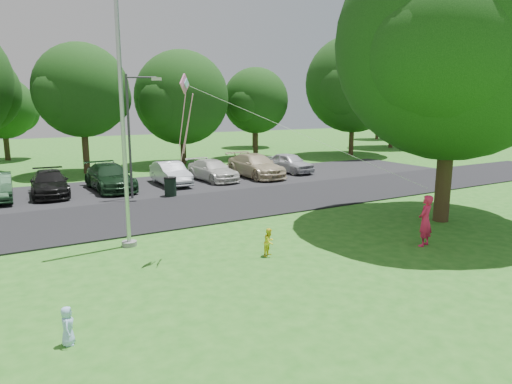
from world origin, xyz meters
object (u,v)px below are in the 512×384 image
street_lamp (134,125)px  woman (425,221)px  trash_can (170,187)px  child_yellow (269,242)px  child_blue (67,326)px  kite (193,102)px  flagpole (123,122)px  big_tree (454,48)px

street_lamp → woman: bearing=-39.8°
trash_can → woman: (4.56, -12.22, 0.36)m
child_yellow → child_blue: child_yellow is taller
street_lamp → kite: size_ratio=0.82×
woman → kite: kite is taller
flagpole → woman: flagpole is taller
big_tree → child_blue: (-14.70, -2.65, -6.44)m
woman → street_lamp: bearing=-80.9°
child_yellow → kite: 4.93m
street_lamp → child_yellow: street_lamp is taller
child_yellow → kite: kite is taller
street_lamp → woman: (6.20, -12.56, -2.82)m
child_blue → kite: kite is taller
trash_can → child_yellow: 10.44m
child_yellow → child_blue: (-6.36, -2.58, -0.05)m
flagpole → street_lamp: (2.43, 7.50, -0.47)m
child_blue → kite: size_ratio=0.11×
street_lamp → trash_can: (1.64, -0.34, -3.17)m
kite → flagpole: bearing=83.7°
big_tree → kite: bearing=173.9°
big_tree → trash_can: bearing=127.1°
trash_can → child_yellow: bearing=-92.8°
trash_can → woman: bearing=-69.5°
woman → child_blue: 11.47m
flagpole → street_lamp: bearing=72.1°
street_lamp → big_tree: size_ratio=0.53×
street_lamp → trash_can: bearing=12.2°
trash_can → kite: size_ratio=0.14×
child_blue → trash_can: bearing=-13.2°
street_lamp → child_blue: (-5.23, -13.35, -3.29)m
woman → kite: size_ratio=0.23×
flagpole → child_yellow: size_ratio=11.09×
flagpole → kite: (1.59, -2.10, 0.64)m
big_tree → flagpole: bearing=164.9°
big_tree → kite: size_ratio=1.55×
big_tree → woman: big_tree is taller
street_lamp → big_tree: bearing=-24.6°
street_lamp → woman: size_ratio=3.50×
big_tree → child_blue: size_ratio=14.35×
child_yellow → kite: size_ratio=0.12×
child_blue → kite: 7.26m
woman → child_blue: (-11.43, -0.79, -0.47)m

